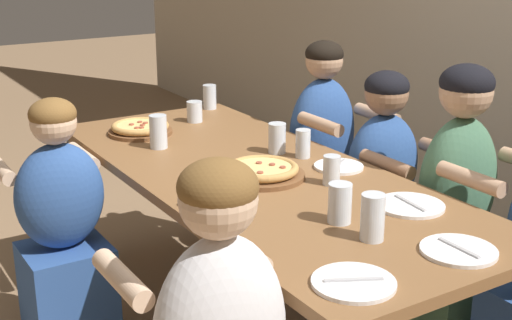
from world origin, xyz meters
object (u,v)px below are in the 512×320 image
drinking_glass_b (158,134)px  drinking_glass_e (303,146)px  drinking_glass_g (210,98)px  diner_far_midleft (322,167)px  pizza_board_second (262,171)px  pizza_board_main (140,128)px  empty_plate_b (410,205)px  drinking_glass_a (332,172)px  drinking_glass_i (214,192)px  drinking_glass_h (277,140)px  empty_plate_a (339,167)px  drinking_glass_f (195,113)px  drinking_glass_c (222,182)px  diner_far_midright (455,221)px  diner_far_center (382,200)px  diner_near_midleft (63,237)px  drinking_glass_j (340,203)px  empty_plate_d (459,250)px  empty_plate_c (354,283)px  drinking_glass_d (373,220)px

drinking_glass_b → drinking_glass_e: size_ratio=1.23×
drinking_glass_g → diner_far_midleft: diner_far_midleft is taller
pizza_board_second → drinking_glass_g: bearing=161.6°
drinking_glass_g → pizza_board_main: bearing=-62.9°
empty_plate_b → diner_far_midleft: 1.15m
drinking_glass_a → drinking_glass_i: drinking_glass_i is taller
drinking_glass_e → drinking_glass_h: 0.13m
pizza_board_main → empty_plate_a: (0.90, 0.47, -0.02)m
empty_plate_b → drinking_glass_f: 1.43m
drinking_glass_b → pizza_board_second: bearing=16.7°
empty_plate_a → drinking_glass_c: size_ratio=1.70×
drinking_glass_c → diner_far_midright: bearing=72.6°
drinking_glass_a → diner_far_center: 0.65m
drinking_glass_g → diner_near_midleft: diner_near_midleft is taller
pizza_board_second → diner_far_midright: (0.37, 0.68, -0.23)m
drinking_glass_h → drinking_glass_j: drinking_glass_j is taller
pizza_board_main → diner_near_midleft: bearing=-55.5°
diner_far_center → drinking_glass_g: bearing=-72.8°
empty_plate_d → drinking_glass_e: bearing=171.4°
drinking_glass_a → drinking_glass_h: bearing=173.7°
drinking_glass_g → diner_far_midleft: bearing=28.8°
empty_plate_d → drinking_glass_j: (-0.37, -0.16, 0.06)m
pizza_board_main → diner_far_midright: bearing=34.7°
empty_plate_b → drinking_glass_j: 0.30m
drinking_glass_e → drinking_glass_j: bearing=-25.9°
drinking_glass_j → diner_far_midleft: 1.28m
pizza_board_second → drinking_glass_h: (-0.24, 0.23, 0.03)m
pizza_board_main → drinking_glass_h: size_ratio=2.29×
pizza_board_second → empty_plate_d: pizza_board_second is taller
empty_plate_a → drinking_glass_c: 0.56m
drinking_glass_g → diner_far_midright: bearing=12.3°
empty_plate_c → drinking_glass_d: 0.32m
drinking_glass_j → pizza_board_main: bearing=-174.6°
drinking_glass_b → diner_far_midleft: diner_far_midleft is taller
drinking_glass_c → diner_far_midright: 0.99m
empty_plate_d → empty_plate_b: bearing=158.6°
pizza_board_second → empty_plate_b: bearing=26.7°
pizza_board_second → empty_plate_c: 0.91m
empty_plate_d → diner_far_midright: diner_far_midright is taller
pizza_board_second → drinking_glass_h: 0.33m
pizza_board_main → drinking_glass_c: size_ratio=2.54×
empty_plate_a → drinking_glass_b: bearing=-142.2°
pizza_board_main → drinking_glass_a: size_ratio=2.66×
pizza_board_second → diner_far_midright: 0.81m
pizza_board_second → diner_far_midright: bearing=61.4°
drinking_glass_b → drinking_glass_j: 1.09m
pizza_board_main → drinking_glass_b: size_ratio=2.03×
drinking_glass_e → drinking_glass_f: drinking_glass_e is taller
drinking_glass_b → diner_far_midleft: (0.06, 0.86, -0.29)m
drinking_glass_i → diner_far_midright: size_ratio=0.12×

